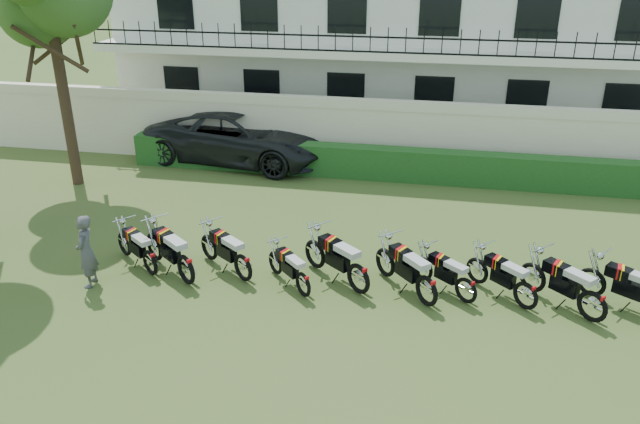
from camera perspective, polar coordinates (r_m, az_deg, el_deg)
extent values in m
plane|color=#395421|center=(13.20, 1.91, -7.72)|extent=(100.00, 100.00, 0.00)
cube|color=beige|center=(20.09, 5.69, 6.55)|extent=(30.00, 0.30, 2.00)
cube|color=beige|center=(19.78, 5.82, 9.74)|extent=(30.00, 0.35, 0.30)
cube|color=#174218|center=(19.42, 8.32, 4.26)|extent=(18.00, 0.60, 1.00)
cube|color=white|center=(25.42, 7.36, 15.85)|extent=(20.00, 8.00, 7.00)
cube|color=white|center=(20.78, 6.35, 14.19)|extent=(20.00, 1.40, 0.25)
cube|color=black|center=(20.05, 6.25, 15.59)|extent=(20.00, 0.05, 0.05)
cube|color=black|center=(20.12, 6.19, 14.32)|extent=(20.00, 0.05, 0.05)
cube|color=black|center=(23.68, -12.38, 10.26)|extent=(1.30, 0.12, 2.20)
cube|color=black|center=(22.67, -5.27, 10.12)|extent=(1.30, 0.12, 2.20)
cube|color=black|center=(22.04, 2.36, 9.80)|extent=(1.30, 0.12, 2.20)
cube|color=black|center=(21.80, 10.28, 9.29)|extent=(1.30, 0.12, 2.20)
cube|color=black|center=(21.23, 10.99, 18.47)|extent=(1.30, 0.12, 2.20)
cube|color=black|center=(21.97, 18.19, 8.61)|extent=(1.30, 0.12, 2.20)
cube|color=black|center=(21.41, 19.42, 17.66)|extent=(1.30, 0.12, 2.20)
cube|color=black|center=(22.55, 25.81, 7.79)|extent=(1.30, 0.12, 2.20)
cylinder|color=#473323|center=(19.84, -22.33, 9.56)|extent=(0.32, 0.32, 5.25)
sphere|color=#396327|center=(20.04, -24.49, 16.60)|extent=(2.20, 2.20, 2.20)
torus|color=black|center=(13.83, -14.06, -5.53)|extent=(0.52, 0.42, 0.59)
torus|color=black|center=(14.84, -16.37, -3.70)|extent=(0.52, 0.42, 0.59)
cube|color=black|center=(14.22, -15.23, -4.15)|extent=(0.53, 0.46, 0.29)
cube|color=black|center=(14.29, -15.75, -2.91)|extent=(0.50, 0.46, 0.21)
cube|color=#BC0B11|center=(14.29, -15.75, -2.87)|extent=(0.15, 0.27, 0.22)
cube|color=yellow|center=(14.24, -15.65, -2.95)|extent=(0.12, 0.26, 0.22)
cube|color=#B3B3B3|center=(13.88, -14.86, -3.44)|extent=(0.56, 0.50, 0.12)
cylinder|color=silver|center=(14.42, -16.43, -1.46)|extent=(0.37, 0.48, 0.03)
torus|color=black|center=(13.20, -10.60, -6.47)|extent=(0.59, 0.50, 0.68)
torus|color=black|center=(14.33, -13.56, -4.20)|extent=(0.59, 0.50, 0.68)
cube|color=black|center=(13.63, -12.09, -4.76)|extent=(0.60, 0.53, 0.33)
cube|color=black|center=(13.70, -12.72, -3.27)|extent=(0.57, 0.54, 0.24)
cube|color=#BC0B11|center=(13.70, -12.72, -3.23)|extent=(0.18, 0.31, 0.26)
cube|color=yellow|center=(13.64, -12.59, -3.32)|extent=(0.15, 0.30, 0.26)
cube|color=#B3B3B3|center=(13.24, -11.57, -3.94)|extent=(0.64, 0.59, 0.13)
cylinder|color=silver|center=(13.85, -13.55, -1.52)|extent=(0.44, 0.54, 0.03)
torus|color=black|center=(13.21, -5.36, -6.23)|extent=(0.55, 0.45, 0.62)
torus|color=black|center=(14.18, -8.61, -4.20)|extent=(0.55, 0.45, 0.62)
cube|color=black|center=(13.58, -6.95, -4.70)|extent=(0.56, 0.48, 0.31)
cube|color=black|center=(13.62, -7.59, -3.32)|extent=(0.53, 0.49, 0.22)
cube|color=#BC0B11|center=(13.62, -7.59, -3.28)|extent=(0.16, 0.29, 0.23)
cube|color=yellow|center=(13.57, -7.44, -3.37)|extent=(0.13, 0.28, 0.23)
cube|color=#B3B3B3|center=(13.23, -6.32, -3.92)|extent=(0.60, 0.53, 0.12)
cylinder|color=silver|center=(13.74, -8.44, -1.72)|extent=(0.39, 0.51, 0.03)
torus|color=black|center=(12.64, -0.15, -7.84)|extent=(0.44, 0.44, 0.54)
torus|color=black|center=(13.48, -2.86, -5.70)|extent=(0.44, 0.44, 0.54)
cube|color=black|center=(12.95, -1.45, -6.31)|extent=(0.46, 0.46, 0.27)
cube|color=black|center=(12.99, -1.95, -5.03)|extent=(0.44, 0.44, 0.19)
cube|color=#BC0B11|center=(12.98, -1.95, -4.99)|extent=(0.17, 0.25, 0.20)
cube|color=yellow|center=(12.94, -1.82, -5.09)|extent=(0.14, 0.23, 0.20)
cube|color=#B3B3B3|center=(12.64, -0.89, -5.69)|extent=(0.49, 0.50, 0.11)
cylinder|color=silver|center=(13.08, -2.62, -3.51)|extent=(0.40, 0.39, 0.03)
torus|color=black|center=(12.69, 5.73, -7.46)|extent=(0.58, 0.51, 0.68)
torus|color=black|center=(13.60, 1.46, -5.06)|extent=(0.58, 0.51, 0.68)
cube|color=black|center=(13.02, 3.70, -5.68)|extent=(0.60, 0.54, 0.33)
cube|color=black|center=(13.04, 2.98, -4.11)|extent=(0.57, 0.54, 0.24)
cube|color=#BC0B11|center=(13.04, 2.98, -4.07)|extent=(0.18, 0.31, 0.26)
cube|color=yellow|center=(12.99, 3.17, -4.18)|extent=(0.15, 0.30, 0.26)
cube|color=#B3B3B3|center=(12.66, 4.66, -4.84)|extent=(0.64, 0.59, 0.13)
cylinder|color=silver|center=(13.13, 1.97, -2.27)|extent=(0.45, 0.53, 0.03)
torus|color=black|center=(12.45, 11.78, -8.61)|extent=(0.51, 0.56, 0.66)
torus|color=black|center=(13.35, 7.77, -5.93)|extent=(0.51, 0.56, 0.66)
cube|color=black|center=(12.77, 9.90, -6.71)|extent=(0.54, 0.57, 0.32)
cube|color=black|center=(12.79, 9.28, -5.11)|extent=(0.53, 0.55, 0.24)
cube|color=#BC0B11|center=(12.79, 9.28, -5.06)|extent=(0.21, 0.30, 0.25)
cube|color=yellow|center=(12.75, 9.47, -5.18)|extent=(0.19, 0.28, 0.25)
cube|color=#B3B3B3|center=(12.42, 10.87, -5.94)|extent=(0.59, 0.62, 0.13)
cylinder|color=silver|center=(12.88, 8.40, -3.21)|extent=(0.51, 0.46, 0.03)
torus|color=black|center=(12.87, 15.23, -8.09)|extent=(0.48, 0.42, 0.56)
torus|color=black|center=(13.48, 11.23, -6.13)|extent=(0.48, 0.42, 0.56)
cube|color=black|center=(13.07, 13.39, -6.65)|extent=(0.49, 0.45, 0.27)
cube|color=black|center=(13.06, 12.78, -5.37)|extent=(0.47, 0.45, 0.20)
cube|color=#BC0B11|center=(13.06, 12.78, -5.33)|extent=(0.15, 0.26, 0.21)
cube|color=yellow|center=(13.03, 12.97, -5.42)|extent=(0.13, 0.25, 0.21)
cube|color=#B3B3B3|center=(12.81, 14.36, -5.97)|extent=(0.52, 0.49, 0.11)
cylinder|color=silver|center=(13.10, 11.90, -3.85)|extent=(0.38, 0.43, 0.03)
torus|color=black|center=(12.98, 20.47, -8.46)|extent=(0.49, 0.47, 0.59)
torus|color=black|center=(13.59, 16.16, -6.33)|extent=(0.49, 0.47, 0.59)
cube|color=black|center=(13.18, 18.51, -6.91)|extent=(0.51, 0.49, 0.29)
cube|color=black|center=(13.16, 17.88, -5.55)|extent=(0.49, 0.48, 0.21)
cube|color=#BC0B11|center=(13.16, 17.89, -5.51)|extent=(0.18, 0.27, 0.22)
cube|color=yellow|center=(13.13, 18.09, -5.61)|extent=(0.15, 0.26, 0.22)
cube|color=#B3B3B3|center=(12.91, 19.60, -6.21)|extent=(0.55, 0.54, 0.12)
cylinder|color=silver|center=(13.19, 16.98, -3.93)|extent=(0.42, 0.44, 0.03)
torus|color=black|center=(13.04, 26.15, -9.21)|extent=(0.54, 0.52, 0.65)
torus|color=black|center=(13.60, 21.15, -6.88)|extent=(0.54, 0.52, 0.65)
cube|color=black|center=(13.21, 23.90, -7.52)|extent=(0.56, 0.55, 0.32)
cube|color=black|center=(13.17, 23.21, -6.03)|extent=(0.54, 0.53, 0.24)
cube|color=#BC0B11|center=(13.17, 23.22, -5.99)|extent=(0.19, 0.30, 0.25)
cube|color=yellow|center=(13.14, 23.45, -6.09)|extent=(0.17, 0.29, 0.25)
cube|color=#B3B3B3|center=(12.93, 25.21, -6.75)|extent=(0.60, 0.59, 0.13)
cylinder|color=silver|center=(13.18, 22.20, -4.25)|extent=(0.47, 0.49, 0.03)
torus|color=black|center=(14.02, 26.02, -6.89)|extent=(0.57, 0.44, 0.63)
cylinder|color=silver|center=(13.64, 27.17, -4.38)|extent=(0.38, 0.53, 0.03)
imported|color=black|center=(21.06, -7.32, 6.88)|extent=(6.50, 3.66, 1.72)
imported|color=#555459|center=(14.12, -20.61, -3.39)|extent=(0.49, 0.65, 1.62)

